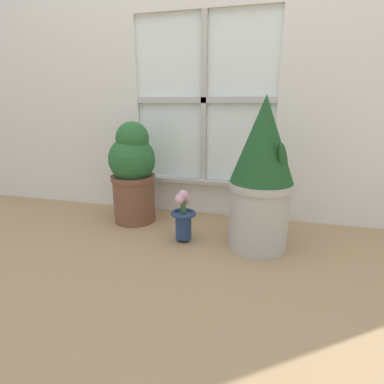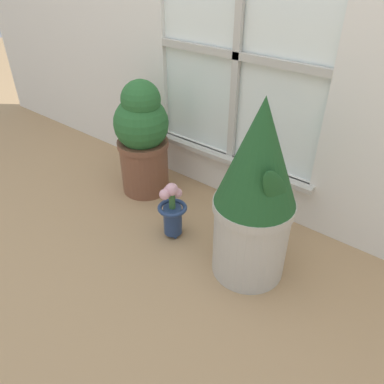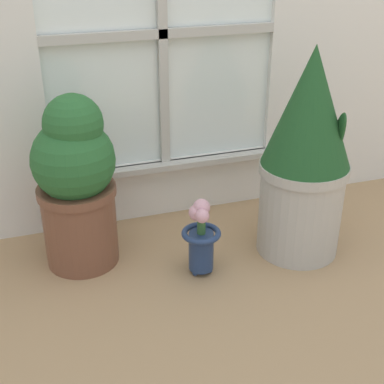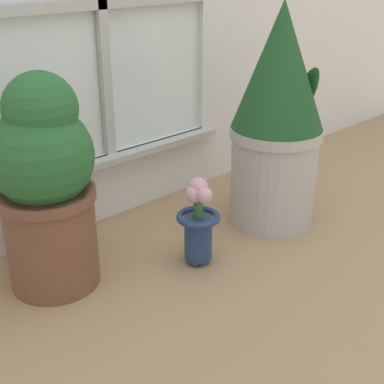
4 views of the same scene
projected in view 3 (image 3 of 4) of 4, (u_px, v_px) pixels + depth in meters
The scene contains 4 objects.
ground_plane at pixel (217, 297), 1.83m from camera, with size 10.00×10.00×0.00m, color tan.
potted_plant_left at pixel (76, 181), 1.89m from camera, with size 0.29×0.29×0.65m.
potted_plant_right at pixel (306, 154), 1.93m from camera, with size 0.33×0.33×0.79m.
flower_vase at pixel (201, 236), 1.90m from camera, with size 0.14×0.14×0.30m.
Camera 3 is at (-0.55, -1.37, 1.15)m, focal length 50.00 mm.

